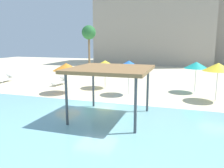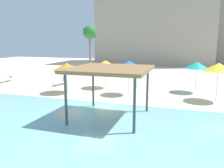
{
  "view_description": "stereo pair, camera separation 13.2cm",
  "coord_description": "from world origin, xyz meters",
  "px_view_note": "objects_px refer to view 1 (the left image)",
  "views": [
    {
      "loc": [
        5.26,
        -13.1,
        4.29
      ],
      "look_at": [
        0.43,
        2.0,
        1.3
      ],
      "focal_mm": 36.33,
      "sensor_mm": 36.0,
      "label": 1
    },
    {
      "loc": [
        5.38,
        -13.06,
        4.29
      ],
      "look_at": [
        0.43,
        2.0,
        1.3
      ],
      "focal_mm": 36.33,
      "sensor_mm": 36.0,
      "label": 2
    }
  ],
  "objects_px": {
    "beach_umbrella_blue_0": "(129,64)",
    "lounge_chair_3": "(60,82)",
    "palm_tree_1": "(89,34)",
    "shade_pavilion": "(111,71)",
    "beach_umbrella_teal_3": "(196,65)",
    "lounge_chair_1": "(6,79)",
    "beach_umbrella_yellow_2": "(218,67)",
    "beach_umbrella_yellow_1": "(105,64)",
    "beach_umbrella_orange_4": "(66,67)"
  },
  "relations": [
    {
      "from": "shade_pavilion",
      "to": "beach_umbrella_blue_0",
      "type": "height_order",
      "value": "shade_pavilion"
    },
    {
      "from": "beach_umbrella_teal_3",
      "to": "lounge_chair_1",
      "type": "distance_m",
      "value": 19.28
    },
    {
      "from": "beach_umbrella_yellow_1",
      "to": "beach_umbrella_teal_3",
      "type": "relative_size",
      "value": 0.99
    },
    {
      "from": "beach_umbrella_blue_0",
      "to": "shade_pavilion",
      "type": "bearing_deg",
      "value": -86.06
    },
    {
      "from": "shade_pavilion",
      "to": "beach_umbrella_blue_0",
      "type": "xyz_separation_m",
      "value": [
        -0.41,
        5.93,
        -0.21
      ]
    },
    {
      "from": "beach_umbrella_orange_4",
      "to": "lounge_chair_3",
      "type": "height_order",
      "value": "beach_umbrella_orange_4"
    },
    {
      "from": "beach_umbrella_blue_0",
      "to": "palm_tree_1",
      "type": "height_order",
      "value": "palm_tree_1"
    },
    {
      "from": "shade_pavilion",
      "to": "beach_umbrella_orange_4",
      "type": "xyz_separation_m",
      "value": [
        -5.48,
        4.93,
        -0.5
      ]
    },
    {
      "from": "beach_umbrella_teal_3",
      "to": "beach_umbrella_blue_0",
      "type": "bearing_deg",
      "value": -153.5
    },
    {
      "from": "beach_umbrella_blue_0",
      "to": "beach_umbrella_yellow_2",
      "type": "bearing_deg",
      "value": 0.06
    },
    {
      "from": "beach_umbrella_yellow_1",
      "to": "shade_pavilion",
      "type": "bearing_deg",
      "value": -68.43
    },
    {
      "from": "beach_umbrella_yellow_1",
      "to": "lounge_chair_1",
      "type": "bearing_deg",
      "value": -179.2
    },
    {
      "from": "beach_umbrella_blue_0",
      "to": "beach_umbrella_teal_3",
      "type": "relative_size",
      "value": 1.06
    },
    {
      "from": "lounge_chair_3",
      "to": "palm_tree_1",
      "type": "bearing_deg",
      "value": -165.79
    },
    {
      "from": "beach_umbrella_blue_0",
      "to": "lounge_chair_1",
      "type": "height_order",
      "value": "beach_umbrella_blue_0"
    },
    {
      "from": "beach_umbrella_blue_0",
      "to": "beach_umbrella_teal_3",
      "type": "distance_m",
      "value": 5.82
    },
    {
      "from": "beach_umbrella_orange_4",
      "to": "shade_pavilion",
      "type": "bearing_deg",
      "value": -41.97
    },
    {
      "from": "lounge_chair_3",
      "to": "beach_umbrella_yellow_2",
      "type": "bearing_deg",
      "value": 91.24
    },
    {
      "from": "lounge_chair_3",
      "to": "lounge_chair_1",
      "type": "bearing_deg",
      "value": -78.34
    },
    {
      "from": "shade_pavilion",
      "to": "beach_umbrella_yellow_2",
      "type": "xyz_separation_m",
      "value": [
        6.15,
        5.94,
        -0.22
      ]
    },
    {
      "from": "beach_umbrella_yellow_2",
      "to": "beach_umbrella_orange_4",
      "type": "bearing_deg",
      "value": -175.03
    },
    {
      "from": "lounge_chair_1",
      "to": "lounge_chair_3",
      "type": "xyz_separation_m",
      "value": [
        6.43,
        0.25,
        0.0
      ]
    },
    {
      "from": "beach_umbrella_yellow_1",
      "to": "lounge_chair_3",
      "type": "relative_size",
      "value": 1.31
    },
    {
      "from": "beach_umbrella_yellow_1",
      "to": "lounge_chair_1",
      "type": "distance_m",
      "value": 11.41
    },
    {
      "from": "beach_umbrella_orange_4",
      "to": "beach_umbrella_yellow_1",
      "type": "bearing_deg",
      "value": 51.32
    },
    {
      "from": "beach_umbrella_teal_3",
      "to": "lounge_chair_1",
      "type": "bearing_deg",
      "value": -177.61
    },
    {
      "from": "lounge_chair_1",
      "to": "palm_tree_1",
      "type": "bearing_deg",
      "value": 146.87
    },
    {
      "from": "beach_umbrella_orange_4",
      "to": "lounge_chair_1",
      "type": "relative_size",
      "value": 1.32
    },
    {
      "from": "lounge_chair_1",
      "to": "palm_tree_1",
      "type": "height_order",
      "value": "palm_tree_1"
    },
    {
      "from": "lounge_chair_1",
      "to": "lounge_chair_3",
      "type": "height_order",
      "value": "same"
    },
    {
      "from": "beach_umbrella_orange_4",
      "to": "beach_umbrella_blue_0",
      "type": "bearing_deg",
      "value": 11.19
    },
    {
      "from": "beach_umbrella_blue_0",
      "to": "lounge_chair_3",
      "type": "height_order",
      "value": "beach_umbrella_blue_0"
    },
    {
      "from": "beach_umbrella_orange_4",
      "to": "lounge_chair_1",
      "type": "distance_m",
      "value": 9.5
    },
    {
      "from": "shade_pavilion",
      "to": "beach_umbrella_orange_4",
      "type": "relative_size",
      "value": 1.69
    },
    {
      "from": "beach_umbrella_teal_3",
      "to": "lounge_chair_3",
      "type": "relative_size",
      "value": 1.32
    },
    {
      "from": "beach_umbrella_yellow_1",
      "to": "beach_umbrella_yellow_2",
      "type": "relative_size",
      "value": 0.92
    },
    {
      "from": "shade_pavilion",
      "to": "beach_umbrella_teal_3",
      "type": "relative_size",
      "value": 1.64
    },
    {
      "from": "beach_umbrella_blue_0",
      "to": "beach_umbrella_orange_4",
      "type": "relative_size",
      "value": 1.1
    },
    {
      "from": "beach_umbrella_orange_4",
      "to": "beach_umbrella_teal_3",
      "type": "bearing_deg",
      "value": 19.29
    },
    {
      "from": "beach_umbrella_blue_0",
      "to": "beach_umbrella_yellow_2",
      "type": "distance_m",
      "value": 6.56
    },
    {
      "from": "lounge_chair_1",
      "to": "palm_tree_1",
      "type": "distance_m",
      "value": 12.08
    },
    {
      "from": "beach_umbrella_yellow_2",
      "to": "beach_umbrella_teal_3",
      "type": "relative_size",
      "value": 1.07
    },
    {
      "from": "beach_umbrella_yellow_1",
      "to": "lounge_chair_1",
      "type": "relative_size",
      "value": 1.34
    },
    {
      "from": "beach_umbrella_yellow_1",
      "to": "beach_umbrella_yellow_2",
      "type": "distance_m",
      "value": 9.47
    },
    {
      "from": "beach_umbrella_yellow_2",
      "to": "lounge_chair_3",
      "type": "distance_m",
      "value": 14.39
    },
    {
      "from": "beach_umbrella_orange_4",
      "to": "palm_tree_1",
      "type": "height_order",
      "value": "palm_tree_1"
    },
    {
      "from": "shade_pavilion",
      "to": "beach_umbrella_teal_3",
      "type": "xyz_separation_m",
      "value": [
        4.79,
        8.53,
        -0.39
      ]
    },
    {
      "from": "palm_tree_1",
      "to": "beach_umbrella_blue_0",
      "type": "bearing_deg",
      "value": -53.55
    },
    {
      "from": "beach_umbrella_blue_0",
      "to": "lounge_chair_1",
      "type": "distance_m",
      "value": 14.23
    },
    {
      "from": "beach_umbrella_teal_3",
      "to": "beach_umbrella_yellow_1",
      "type": "bearing_deg",
      "value": -175.35
    }
  ]
}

